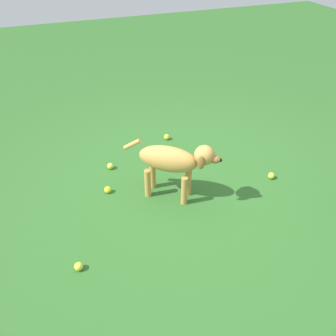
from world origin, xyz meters
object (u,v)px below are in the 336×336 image
(tennis_ball_0, at_px, (79,266))
(tennis_ball_2, at_px, (108,190))
(tennis_ball_1, at_px, (110,166))
(tennis_ball_3, at_px, (167,137))
(dog, at_px, (174,161))
(tennis_ball_4, at_px, (271,176))

(tennis_ball_0, relative_size, tennis_ball_2, 1.00)
(tennis_ball_1, height_order, tennis_ball_2, same)
(tennis_ball_2, relative_size, tennis_ball_3, 1.00)
(dog, relative_size, tennis_ball_0, 11.11)
(tennis_ball_2, bearing_deg, tennis_ball_3, -140.52)
(tennis_ball_0, bearing_deg, dog, -150.74)
(tennis_ball_1, distance_m, tennis_ball_2, 0.39)
(dog, distance_m, tennis_ball_2, 0.73)
(tennis_ball_0, height_order, tennis_ball_1, same)
(dog, xyz_separation_m, tennis_ball_0, (0.97, 0.55, -0.37))
(dog, distance_m, tennis_ball_0, 1.17)
(tennis_ball_0, relative_size, tennis_ball_3, 1.00)
(tennis_ball_3, bearing_deg, tennis_ball_2, 39.48)
(tennis_ball_0, height_order, tennis_ball_4, same)
(tennis_ball_1, bearing_deg, tennis_ball_3, -155.57)
(tennis_ball_2, distance_m, tennis_ball_4, 1.63)
(tennis_ball_4, bearing_deg, tennis_ball_1, -26.34)
(dog, bearing_deg, tennis_ball_3, 111.48)
(tennis_ball_0, height_order, tennis_ball_3, same)
(tennis_ball_2, bearing_deg, tennis_ball_0, 63.53)
(tennis_ball_0, distance_m, tennis_ball_1, 1.29)
(tennis_ball_0, relative_size, tennis_ball_4, 1.00)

